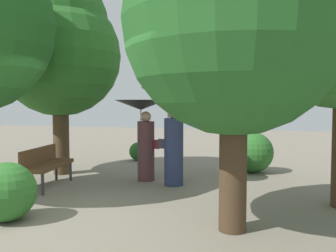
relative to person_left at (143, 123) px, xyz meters
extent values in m
plane|color=gray|center=(0.44, -2.77, -1.32)|extent=(40.00, 40.00, 0.00)
cylinder|color=#563338|center=(0.07, 0.01, -0.64)|extent=(0.39, 0.39, 1.35)
sphere|color=tan|center=(0.07, 0.01, 0.14)|extent=(0.24, 0.24, 0.24)
cylinder|color=#333338|center=(-0.05, -0.01, -0.07)|extent=(0.02, 0.02, 0.73)
cone|color=black|center=(-0.05, -0.01, 0.40)|extent=(1.19, 1.19, 0.22)
cube|color=maroon|center=(0.32, 0.04, -0.48)|extent=(0.14, 0.10, 0.20)
cylinder|color=navy|center=(0.80, -0.26, -0.60)|extent=(0.41, 0.41, 1.44)
sphere|color=tan|center=(0.80, -0.26, 0.24)|extent=(0.26, 0.26, 0.26)
cylinder|color=#333338|center=(0.68, -0.27, 0.04)|extent=(0.02, 0.02, 0.84)
cone|color=#D8C64C|center=(0.68, -0.27, 0.62)|extent=(1.17, 1.17, 0.32)
cube|color=#333342|center=(0.54, -0.29, -0.43)|extent=(0.14, 0.10, 0.20)
cylinder|color=#38383D|center=(-1.33, -1.85, -1.10)|extent=(0.06, 0.06, 0.44)
cylinder|color=#38383D|center=(-1.66, -1.91, -1.10)|extent=(0.06, 0.06, 0.44)
cylinder|color=#38383D|center=(-1.57, -0.53, -1.10)|extent=(0.06, 0.06, 0.44)
cylinder|color=#38383D|center=(-1.90, -0.59, -1.10)|extent=(0.06, 0.06, 0.44)
cube|color=brown|center=(-1.61, -1.22, -0.86)|extent=(0.70, 1.55, 0.08)
cube|color=brown|center=(-1.85, -1.27, -0.66)|extent=(0.32, 1.49, 0.35)
cylinder|color=#4C3823|center=(-2.23, 0.11, 0.65)|extent=(0.39, 0.39, 3.92)
sphere|color=#2D6B28|center=(-2.23, 0.11, 1.63)|extent=(3.00, 3.00, 3.00)
sphere|color=#2D6B28|center=(-2.23, 0.11, 2.41)|extent=(2.40, 2.40, 2.40)
cylinder|color=#42301E|center=(2.36, -2.69, 0.56)|extent=(0.38, 0.38, 3.76)
sphere|color=#235B23|center=(2.36, -2.69, 1.50)|extent=(3.01, 3.01, 3.01)
sphere|color=#2D6B28|center=(2.32, 1.73, -0.80)|extent=(1.03, 1.03, 1.03)
sphere|color=#235B23|center=(-1.20, 2.67, -1.03)|extent=(0.57, 0.57, 0.57)
sphere|color=#2D6B28|center=(-0.89, -3.28, -0.88)|extent=(0.88, 0.88, 0.88)
camera|label=1|loc=(2.96, -7.55, 0.41)|focal=38.20mm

